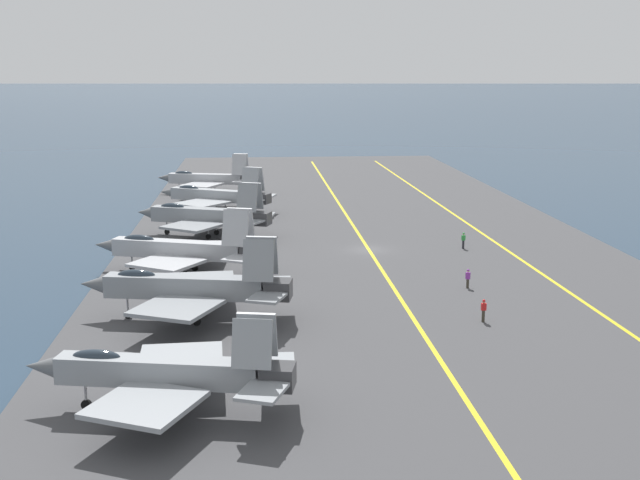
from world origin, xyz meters
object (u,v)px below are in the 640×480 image
object	(u,v)px
parked_jet_sixth	(209,179)
crew_purple_vest	(468,278)
parked_jet_fourth	(205,216)
parked_jet_second	(189,287)
crew_green_vest	(463,240)
crew_red_vest	(484,310)
parked_jet_nearest	(165,372)
parked_jet_fifth	(216,195)
parked_jet_third	(182,249)

from	to	relation	value
parked_jet_sixth	crew_purple_vest	xyz separation A→B (m)	(-56.19, -25.62, -1.46)
parked_jet_fourth	parked_jet_second	bearing A→B (deg)	-179.03
parked_jet_fourth	crew_green_vest	size ratio (longest dim) A/B	9.23
parked_jet_second	crew_red_vest	bearing A→B (deg)	-95.84
crew_red_vest	parked_jet_sixth	bearing A→B (deg)	20.25
parked_jet_nearest	parked_jet_sixth	world-z (taller)	parked_jet_sixth
parked_jet_second	crew_green_vest	xyz separation A→B (m)	(22.86, -27.53, -1.68)
parked_jet_fourth	crew_green_vest	distance (m)	29.40
parked_jet_nearest	parked_jet_sixth	distance (m)	80.63
parked_jet_second	parked_jet_sixth	xyz separation A→B (m)	(63.47, 1.79, -0.25)
parked_jet_fifth	crew_purple_vest	bearing A→B (deg)	-149.15
parked_jet_fourth	crew_purple_vest	xyz separation A→B (m)	(-24.23, -24.36, -1.52)
parked_jet_fourth	crew_red_vest	distance (m)	40.92
parked_jet_second	parked_jet_sixth	size ratio (longest dim) A/B	1.08
parked_jet_third	crew_green_vest	distance (m)	30.49
parked_jet_third	crew_green_vest	xyz separation A→B (m)	(8.17, -29.34, -1.36)
parked_jet_fourth	crew_green_vest	bearing A→B (deg)	-107.14
parked_jet_fourth	crew_purple_vest	bearing A→B (deg)	-134.85
parked_jet_second	parked_jet_third	bearing A→B (deg)	7.04
parked_jet_third	crew_red_vest	xyz separation A→B (m)	(-16.99, -24.29, -1.35)
parked_jet_second	crew_purple_vest	size ratio (longest dim) A/B	9.56
parked_jet_sixth	crew_red_vest	size ratio (longest dim) A/B	8.60
parked_jet_fifth	crew_red_vest	distance (m)	54.18
parked_jet_fourth	parked_jet_fifth	distance (m)	15.53
parked_jet_third	parked_jet_nearest	bearing A→B (deg)	-176.90
parked_jet_fifth	parked_jet_sixth	bearing A→B (deg)	6.53
parked_jet_second	parked_jet_third	world-z (taller)	parked_jet_second
parked_jet_second	crew_purple_vest	world-z (taller)	parked_jet_second
parked_jet_nearest	parked_jet_fourth	world-z (taller)	parked_jet_fourth
parked_jet_sixth	parked_jet_second	bearing A→B (deg)	-178.38
crew_green_vest	parked_jet_second	bearing A→B (deg)	129.70
parked_jet_nearest	crew_green_vest	size ratio (longest dim) A/B	8.71
parked_jet_fifth	parked_jet_sixth	distance (m)	16.55
parked_jet_nearest	parked_jet_third	size ratio (longest dim) A/B	0.91
parked_jet_third	crew_green_vest	size ratio (longest dim) A/B	9.62
parked_jet_nearest	parked_jet_third	world-z (taller)	parked_jet_third
parked_jet_nearest	parked_jet_fourth	bearing A→B (deg)	0.52
parked_jet_second	parked_jet_fifth	size ratio (longest dim) A/B	1.02
parked_jet_fourth	parked_jet_sixth	bearing A→B (deg)	2.26
parked_jet_fifth	parked_jet_fourth	bearing A→B (deg)	177.70
crew_red_vest	parked_jet_fifth	bearing A→B (deg)	24.41
crew_purple_vest	crew_red_vest	world-z (taller)	crew_red_vest
crew_green_vest	parked_jet_nearest	bearing A→B (deg)	145.38
parked_jet_nearest	parked_jet_sixth	size ratio (longest dim) A/B	1.01
parked_jet_fifth	crew_purple_vest	size ratio (longest dim) A/B	9.35
parked_jet_fourth	parked_jet_sixth	xyz separation A→B (m)	(31.96, 1.26, -0.06)
parked_jet_sixth	crew_green_vest	size ratio (longest dim) A/B	8.66
parked_jet_second	parked_jet_third	size ratio (longest dim) A/B	0.97
parked_jet_nearest	parked_jet_second	distance (m)	17.14
parked_jet_sixth	crew_red_vest	bearing A→B (deg)	-159.75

